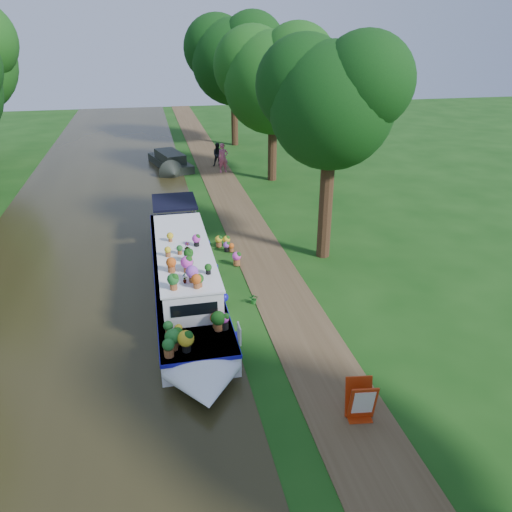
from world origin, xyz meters
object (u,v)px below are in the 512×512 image
(second_boat, at_px, (170,162))
(pedestrian_dark, at_px, (218,155))
(sandwich_board, at_px, (361,402))
(plant_boat, at_px, (185,274))
(pedestrian_pink, at_px, (223,158))

(second_boat, height_order, pedestrian_dark, pedestrian_dark)
(second_boat, relative_size, sandwich_board, 5.78)
(plant_boat, distance_m, pedestrian_pink, 17.16)
(sandwich_board, distance_m, pedestrian_dark, 25.69)
(second_boat, relative_size, pedestrian_pink, 3.22)
(plant_boat, xyz_separation_m, pedestrian_pink, (3.95, 16.70, 0.14))
(sandwich_board, bearing_deg, plant_boat, 124.31)
(plant_boat, height_order, second_boat, plant_boat)
(plant_boat, xyz_separation_m, sandwich_board, (3.69, -7.36, -0.33))
(plant_boat, bearing_deg, sandwich_board, -63.39)
(sandwich_board, relative_size, pedestrian_pink, 0.56)
(pedestrian_pink, bearing_deg, sandwich_board, -100.28)
(pedestrian_pink, bearing_deg, second_boat, 141.71)
(second_boat, bearing_deg, plant_boat, -106.69)
(plant_boat, height_order, sandwich_board, plant_boat)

